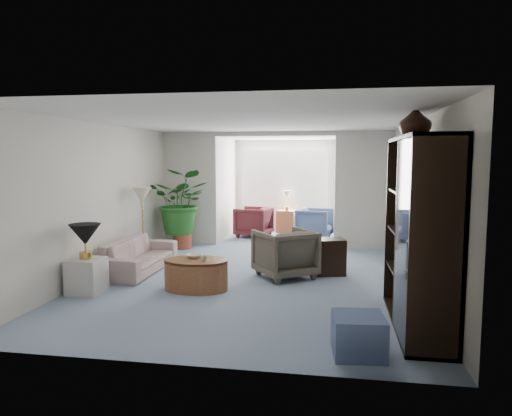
% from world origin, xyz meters
% --- Properties ---
extents(floor, '(6.00, 6.00, 0.00)m').
position_xyz_m(floor, '(0.00, 0.00, 0.00)').
color(floor, '#8BA0B8').
rests_on(floor, ground).
extents(sunroom_floor, '(2.60, 2.60, 0.00)m').
position_xyz_m(sunroom_floor, '(0.00, 4.10, 0.00)').
color(sunroom_floor, '#8BA0B8').
rests_on(sunroom_floor, ground).
extents(back_pier_left, '(1.20, 0.12, 2.50)m').
position_xyz_m(back_pier_left, '(-1.90, 3.00, 1.25)').
color(back_pier_left, silver).
rests_on(back_pier_left, ground).
extents(back_pier_right, '(1.20, 0.12, 2.50)m').
position_xyz_m(back_pier_right, '(1.90, 3.00, 1.25)').
color(back_pier_right, silver).
rests_on(back_pier_right, ground).
extents(back_header, '(2.60, 0.12, 0.10)m').
position_xyz_m(back_header, '(0.00, 3.00, 2.45)').
color(back_header, silver).
rests_on(back_header, back_pier_left).
extents(window_pane, '(2.20, 0.02, 1.50)m').
position_xyz_m(window_pane, '(0.00, 5.18, 1.40)').
color(window_pane, white).
extents(window_blinds, '(2.20, 0.02, 1.50)m').
position_xyz_m(window_blinds, '(0.00, 5.15, 1.40)').
color(window_blinds, white).
extents(framed_picture, '(0.04, 0.50, 0.40)m').
position_xyz_m(framed_picture, '(2.46, -0.10, 1.70)').
color(framed_picture, beige).
extents(sofa, '(0.74, 1.89, 0.55)m').
position_xyz_m(sofa, '(-2.00, 0.38, 0.28)').
color(sofa, '#B3A997').
rests_on(sofa, ground).
extents(end_table, '(0.46, 0.46, 0.50)m').
position_xyz_m(end_table, '(-2.20, -0.97, 0.25)').
color(end_table, silver).
rests_on(end_table, ground).
extents(table_lamp, '(0.44, 0.44, 0.30)m').
position_xyz_m(table_lamp, '(-2.20, -0.97, 0.85)').
color(table_lamp, black).
rests_on(table_lamp, end_table).
extents(floor_lamp, '(0.36, 0.36, 0.28)m').
position_xyz_m(floor_lamp, '(-2.25, 1.17, 1.25)').
color(floor_lamp, '#F3EBC1').
rests_on(floor_lamp, ground).
extents(coffee_table, '(0.96, 0.96, 0.45)m').
position_xyz_m(coffee_table, '(-0.70, -0.55, 0.23)').
color(coffee_table, '#945C36').
rests_on(coffee_table, ground).
extents(coffee_bowl, '(0.24, 0.24, 0.06)m').
position_xyz_m(coffee_bowl, '(-0.75, -0.45, 0.48)').
color(coffee_bowl, silver).
rests_on(coffee_bowl, coffee_table).
extents(coffee_cup, '(0.09, 0.09, 0.08)m').
position_xyz_m(coffee_cup, '(-0.55, -0.65, 0.49)').
color(coffee_cup, '#B6B59F').
rests_on(coffee_cup, coffee_table).
extents(wingback_chair, '(1.18, 1.19, 0.79)m').
position_xyz_m(wingback_chair, '(0.51, 0.39, 0.39)').
color(wingback_chair, '#5B5648').
rests_on(wingback_chair, ground).
extents(side_table_dark, '(0.58, 0.51, 0.60)m').
position_xyz_m(side_table_dark, '(1.21, 0.69, 0.30)').
color(side_table_dark, black).
rests_on(side_table_dark, ground).
extents(entertainment_cabinet, '(0.52, 1.95, 2.17)m').
position_xyz_m(entertainment_cabinet, '(2.23, -1.56, 1.09)').
color(entertainment_cabinet, black).
rests_on(entertainment_cabinet, ground).
extents(cabinet_urn, '(0.38, 0.38, 0.39)m').
position_xyz_m(cabinet_urn, '(2.23, -1.06, 2.37)').
color(cabinet_urn, black).
rests_on(cabinet_urn, entertainment_cabinet).
extents(ottoman, '(0.54, 0.54, 0.40)m').
position_xyz_m(ottoman, '(1.53, -2.48, 0.20)').
color(ottoman, slate).
rests_on(ottoman, ground).
extents(plant_pot, '(0.40, 0.40, 0.32)m').
position_xyz_m(plant_pot, '(-1.91, 2.43, 0.16)').
color(plant_pot, '#9D432D').
rests_on(plant_pot, ground).
extents(house_plant, '(1.25, 1.08, 1.38)m').
position_xyz_m(house_plant, '(-1.91, 2.43, 1.01)').
color(house_plant, '#236020').
rests_on(house_plant, plant_pot).
extents(sunroom_chair_blue, '(0.93, 0.92, 0.73)m').
position_xyz_m(sunroom_chair_blue, '(0.85, 4.16, 0.36)').
color(sunroom_chair_blue, slate).
rests_on(sunroom_chair_blue, ground).
extents(sunroom_chair_maroon, '(0.95, 0.93, 0.74)m').
position_xyz_m(sunroom_chair_maroon, '(-0.65, 4.16, 0.37)').
color(sunroom_chair_maroon, '#541C21').
rests_on(sunroom_chair_maroon, ground).
extents(sunroom_table, '(0.54, 0.45, 0.58)m').
position_xyz_m(sunroom_table, '(0.10, 4.91, 0.29)').
color(sunroom_table, '#945C36').
rests_on(sunroom_table, ground).
extents(shelf_clutter, '(0.30, 1.04, 1.06)m').
position_xyz_m(shelf_clutter, '(2.18, -1.62, 1.09)').
color(shelf_clutter, '#33312E').
rests_on(shelf_clutter, entertainment_cabinet).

